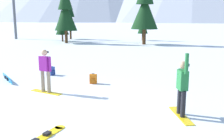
% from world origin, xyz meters
% --- Properties ---
extents(ground_plane, '(800.00, 800.00, 0.00)m').
position_xyz_m(ground_plane, '(0.00, 0.00, 0.00)').
color(ground_plane, white).
extents(snowboarder_foreground, '(0.83, 1.59, 1.99)m').
position_xyz_m(snowboarder_foreground, '(3.48, 0.66, 0.94)').
color(snowboarder_foreground, yellow).
rests_on(snowboarder_foreground, ground_plane).
extents(snowboarder_midground, '(1.50, 0.62, 1.76)m').
position_xyz_m(snowboarder_midground, '(-1.86, 1.85, 0.93)').
color(snowboarder_midground, yellow).
rests_on(snowboarder_midground, ground_plane).
extents(loose_snowboard_far_spare, '(1.40, 1.23, 0.30)m').
position_xyz_m(loose_snowboard_far_spare, '(-4.63, 3.05, 0.15)').
color(loose_snowboard_far_spare, '#1E8CD8').
rests_on(loose_snowboard_far_spare, ground_plane).
extents(loose_snowboard_near_left, '(0.59, 1.85, 0.09)m').
position_xyz_m(loose_snowboard_near_left, '(0.14, -1.96, 0.02)').
color(loose_snowboard_near_left, yellow).
rests_on(loose_snowboard_near_left, ground_plane).
extents(backpack_orange, '(0.34, 0.29, 0.47)m').
position_xyz_m(backpack_orange, '(-0.52, 3.77, 0.21)').
color(backpack_orange, orange).
rests_on(backpack_orange, ground_plane).
extents(backpack_blue, '(0.32, 0.36, 0.47)m').
position_xyz_m(backpack_blue, '(-3.24, 4.88, 0.21)').
color(backpack_blue, '#2D4C9E').
rests_on(backpack_blue, ground_plane).
extents(pine_tree_young, '(2.62, 2.62, 6.82)m').
position_xyz_m(pine_tree_young, '(-10.20, 21.35, 3.72)').
color(pine_tree_young, '#472D19').
rests_on(pine_tree_young, ground_plane).
extents(pine_tree_slender, '(1.91, 1.91, 5.34)m').
position_xyz_m(pine_tree_slender, '(-12.14, 26.84, 2.91)').
color(pine_tree_slender, '#472D19').
rests_on(pine_tree_slender, ground_plane).
extents(pine_tree_tall, '(3.00, 3.00, 7.78)m').
position_xyz_m(pine_tree_tall, '(-1.11, 22.37, 4.24)').
color(pine_tree_tall, '#472D19').
rests_on(pine_tree_tall, ground_plane).
extents(pine_tree_twin, '(1.67, 1.67, 4.01)m').
position_xyz_m(pine_tree_twin, '(-11.59, 23.16, 2.18)').
color(pine_tree_twin, '#472D19').
rests_on(pine_tree_twin, ground_plane).
extents(pine_tree_broad, '(1.36, 1.36, 4.12)m').
position_xyz_m(pine_tree_broad, '(-2.10, 27.45, 2.24)').
color(pine_tree_broad, '#472D19').
rests_on(pine_tree_broad, ground_plane).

